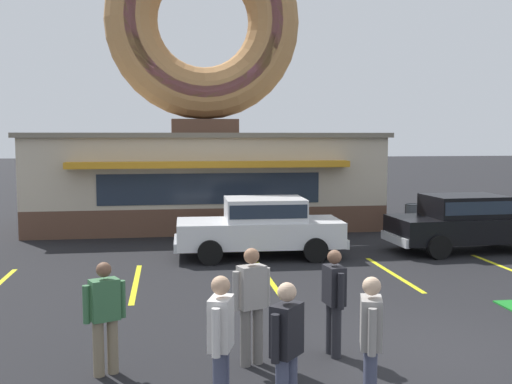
% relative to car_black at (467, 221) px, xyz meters
% --- Properties ---
extents(ground_plane, '(160.00, 160.00, 0.00)m').
position_rel_car_black_xyz_m(ground_plane, '(-4.46, -7.37, -0.87)').
color(ground_plane, black).
extents(donut_shop_building, '(12.30, 6.75, 10.96)m').
position_rel_car_black_xyz_m(donut_shop_building, '(-6.99, 6.58, 2.87)').
color(donut_shop_building, brown).
rests_on(donut_shop_building, ground).
extents(car_black, '(4.63, 2.13, 1.60)m').
position_rel_car_black_xyz_m(car_black, '(0.00, 0.00, 0.00)').
color(car_black, black).
rests_on(car_black, ground).
extents(car_white, '(4.61, 2.08, 1.60)m').
position_rel_car_black_xyz_m(car_white, '(-5.89, 0.08, 0.00)').
color(car_white, silver).
rests_on(car_white, ground).
extents(pedestrian_blue_sweater_man, '(0.29, 0.59, 1.60)m').
position_rel_car_black_xyz_m(pedestrian_blue_sweater_man, '(-5.96, -7.28, 0.01)').
color(pedestrian_blue_sweater_man, '#232328').
rests_on(pedestrian_blue_sweater_man, ground).
extents(pedestrian_hooded_kid, '(0.34, 0.58, 1.65)m').
position_rel_car_black_xyz_m(pedestrian_hooded_kid, '(-6.05, -9.18, 0.04)').
color(pedestrian_hooded_kid, '#474C66').
rests_on(pedestrian_hooded_kid, ground).
extents(pedestrian_leather_jacket_man, '(0.56, 0.36, 1.70)m').
position_rel_car_black_xyz_m(pedestrian_leather_jacket_man, '(-7.21, -7.46, 0.07)').
color(pedestrian_leather_jacket_man, slate).
rests_on(pedestrian_leather_jacket_man, ground).
extents(pedestrian_clipboard_woman, '(0.55, 0.38, 1.57)m').
position_rel_car_black_xyz_m(pedestrian_clipboard_woman, '(-9.25, -7.52, -0.01)').
color(pedestrian_clipboard_woman, '#7F7056').
rests_on(pedestrian_clipboard_woman, ground).
extents(pedestrian_beanie_man, '(0.34, 0.57, 1.69)m').
position_rel_car_black_xyz_m(pedestrian_beanie_man, '(-7.79, -9.01, 0.06)').
color(pedestrian_beanie_man, '#474C66').
rests_on(pedestrian_beanie_man, ground).
extents(pedestrian_crossing_woman, '(0.43, 0.47, 1.65)m').
position_rel_car_black_xyz_m(pedestrian_crossing_woman, '(-7.07, -9.28, 0.04)').
color(pedestrian_crossing_woman, '#474C66').
rests_on(pedestrian_crossing_woman, ground).
extents(trash_bin, '(0.57, 0.57, 0.97)m').
position_rel_car_black_xyz_m(trash_bin, '(-0.19, 3.28, -0.37)').
color(trash_bin, '#51565B').
rests_on(trash_bin, ground).
extents(parking_stripe_left, '(0.12, 3.60, 0.01)m').
position_rel_car_black_xyz_m(parking_stripe_left, '(-9.10, -2.37, -0.87)').
color(parking_stripe_left, yellow).
rests_on(parking_stripe_left, ground).
extents(parking_stripe_mid_left, '(0.12, 3.60, 0.01)m').
position_rel_car_black_xyz_m(parking_stripe_mid_left, '(-6.10, -2.37, -0.87)').
color(parking_stripe_mid_left, yellow).
rests_on(parking_stripe_mid_left, ground).
extents(parking_stripe_centre, '(0.12, 3.60, 0.01)m').
position_rel_car_black_xyz_m(parking_stripe_centre, '(-3.10, -2.37, -0.87)').
color(parking_stripe_centre, yellow).
rests_on(parking_stripe_centre, ground).
extents(parking_stripe_mid_right, '(0.12, 3.60, 0.01)m').
position_rel_car_black_xyz_m(parking_stripe_mid_right, '(-0.10, -2.37, -0.87)').
color(parking_stripe_mid_right, yellow).
rests_on(parking_stripe_mid_right, ground).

